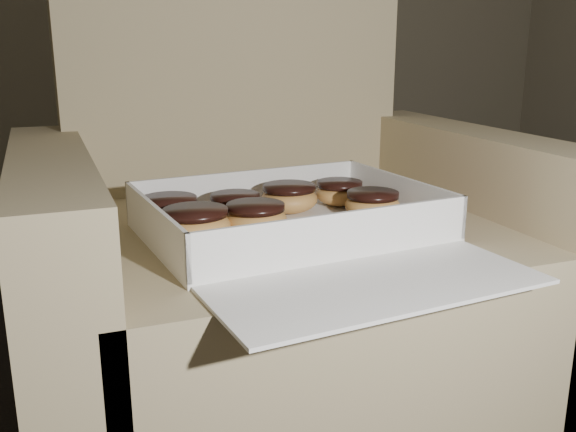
{
  "coord_description": "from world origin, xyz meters",
  "views": [
    {
      "loc": [
        -0.4,
        -0.5,
        0.67
      ],
      "look_at": [
        -0.06,
        0.37,
        0.42
      ],
      "focal_mm": 40.0,
      "sensor_mm": 36.0,
      "label": 1
    }
  ],
  "objects": [
    {
      "name": "crumb_a",
      "position": [
        -0.21,
        0.23,
        0.4
      ],
      "size": [
        0.01,
        0.01,
        0.0
      ],
      "primitive_type": "ellipsoid",
      "color": "black",
      "rests_on": "bakery_box"
    },
    {
      "name": "donut_g",
      "position": [
        -0.03,
        0.46,
        0.42
      ],
      "size": [
        0.09,
        0.09,
        0.05
      ],
      "color": "#D29049",
      "rests_on": "bakery_box"
    },
    {
      "name": "donut_d",
      "position": [
        -0.12,
        0.45,
        0.42
      ],
      "size": [
        0.08,
        0.08,
        0.04
      ],
      "color": "#D29049",
      "rests_on": "bakery_box"
    },
    {
      "name": "bakery_box",
      "position": [
        -0.06,
        0.33,
        0.4
      ],
      "size": [
        0.45,
        0.52,
        0.07
      ],
      "rotation": [
        0.0,
        0.0,
        0.09
      ],
      "color": "white",
      "rests_on": "armchair"
    },
    {
      "name": "donut_c",
      "position": [
        -0.12,
        0.36,
        0.42
      ],
      "size": [
        0.09,
        0.09,
        0.05
      ],
      "color": "#D29049",
      "rests_on": "bakery_box"
    },
    {
      "name": "donut_a",
      "position": [
        -0.23,
        0.45,
        0.42
      ],
      "size": [
        0.09,
        0.09,
        0.05
      ],
      "color": "#D29049",
      "rests_on": "bakery_box"
    },
    {
      "name": "crumb_b",
      "position": [
        -0.07,
        0.27,
        0.4
      ],
      "size": [
        0.01,
        0.01,
        0.0
      ],
      "primitive_type": "ellipsoid",
      "color": "black",
      "rests_on": "bakery_box"
    },
    {
      "name": "crumb_c",
      "position": [
        -0.18,
        0.25,
        0.4
      ],
      "size": [
        0.01,
        0.01,
        0.0
      ],
      "primitive_type": "ellipsoid",
      "color": "black",
      "rests_on": "bakery_box"
    },
    {
      "name": "armchair",
      "position": [
        -0.03,
        0.49,
        0.27
      ],
      "size": [
        0.83,
        0.7,
        0.87
      ],
      "color": "#9C8A63",
      "rests_on": "floor"
    },
    {
      "name": "donut_e",
      "position": [
        0.07,
        0.47,
        0.42
      ],
      "size": [
        0.08,
        0.08,
        0.04
      ],
      "color": "#D29049",
      "rests_on": "bakery_box"
    },
    {
      "name": "donut_b",
      "position": [
        0.08,
        0.38,
        0.42
      ],
      "size": [
        0.09,
        0.09,
        0.04
      ],
      "color": "#D29049",
      "rests_on": "bakery_box"
    },
    {
      "name": "donut_f",
      "position": [
        -0.21,
        0.35,
        0.42
      ],
      "size": [
        0.1,
        0.1,
        0.05
      ],
      "color": "#D29049",
      "rests_on": "bakery_box"
    }
  ]
}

